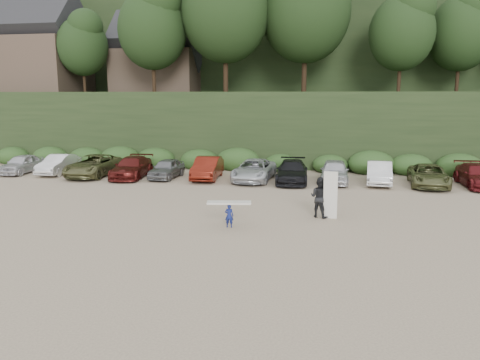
# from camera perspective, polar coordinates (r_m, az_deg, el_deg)

# --- Properties ---
(ground) EXTENTS (120.00, 120.00, 0.00)m
(ground) POSITION_cam_1_polar(r_m,az_deg,el_deg) (22.24, -1.17, -4.67)
(ground) COLOR tan
(ground) RESTS_ON ground
(hillside_backdrop) EXTENTS (90.00, 41.50, 28.00)m
(hillside_backdrop) POSITION_cam_1_polar(r_m,az_deg,el_deg) (57.42, 5.85, 15.75)
(hillside_backdrop) COLOR black
(hillside_backdrop) RESTS_ON ground
(parked_cars) EXTENTS (39.19, 5.82, 1.55)m
(parked_cars) POSITION_cam_1_polar(r_m,az_deg,el_deg) (31.57, 3.94, 1.15)
(parked_cars) COLOR silver
(parked_cars) RESTS_ON ground
(child_surfer) EXTENTS (1.99, 0.85, 1.16)m
(child_surfer) POSITION_cam_1_polar(r_m,az_deg,el_deg) (20.55, -1.33, -3.67)
(child_surfer) COLOR navy
(child_surfer) RESTS_ON ground
(adult_surfer) EXTENTS (1.42, 1.07, 2.28)m
(adult_surfer) POSITION_cam_1_polar(r_m,az_deg,el_deg) (22.50, 9.79, -2.07)
(adult_surfer) COLOR black
(adult_surfer) RESTS_ON ground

